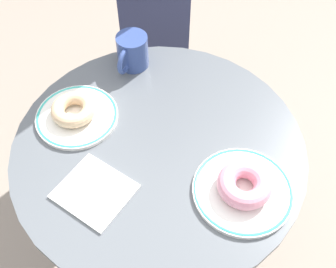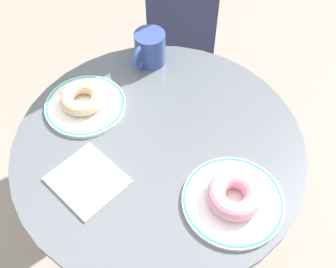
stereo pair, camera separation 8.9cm
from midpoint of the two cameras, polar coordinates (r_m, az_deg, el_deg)
name	(u,v)px [view 2 (the right image)]	position (r m, az deg, el deg)	size (l,w,h in m)	color
ground_plane	(162,261)	(1.60, 0.86, -17.47)	(7.00, 7.00, 0.02)	gray
cafe_table	(160,192)	(1.12, 1.20, -8.24)	(0.67, 0.67, 0.75)	#565B60
plate_left	(85,106)	(1.00, -9.04, 3.75)	(0.19, 0.19, 0.01)	white
plate_right	(233,201)	(0.86, 12.04, -9.32)	(0.21, 0.21, 0.01)	white
donut_glazed	(83,97)	(0.99, -9.19, 4.96)	(0.11, 0.11, 0.03)	#E0B789
donut_pink_frosted	(235,195)	(0.84, 12.33, -8.53)	(0.11, 0.11, 0.04)	pink
paper_napkin	(87,180)	(0.88, -8.33, -6.60)	(0.14, 0.13, 0.01)	white
coffee_mug	(149,49)	(1.07, -0.21, 11.67)	(0.08, 0.12, 0.09)	#334784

